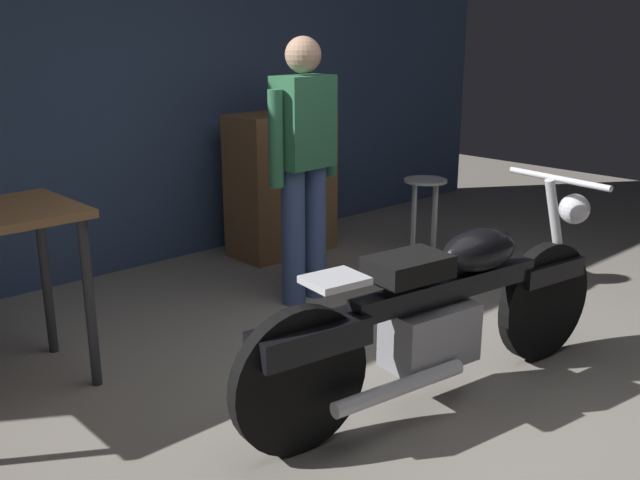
{
  "coord_description": "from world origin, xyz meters",
  "views": [
    {
      "loc": [
        -2.4,
        -1.92,
        1.7
      ],
      "look_at": [
        0.03,
        0.7,
        0.65
      ],
      "focal_mm": 40.17,
      "sensor_mm": 36.0,
      "label": 1
    }
  ],
  "objects_px": {
    "shop_stool": "(425,198)",
    "wooden_dresser": "(281,184)",
    "motorcycle": "(442,310)",
    "person_standing": "(304,160)"
  },
  "relations": [
    {
      "from": "person_standing",
      "to": "wooden_dresser",
      "type": "relative_size",
      "value": 1.52
    },
    {
      "from": "motorcycle",
      "to": "wooden_dresser",
      "type": "height_order",
      "value": "wooden_dresser"
    },
    {
      "from": "motorcycle",
      "to": "person_standing",
      "type": "xyz_separation_m",
      "value": [
        0.4,
        1.42,
        0.48
      ]
    },
    {
      "from": "shop_stool",
      "to": "wooden_dresser",
      "type": "bearing_deg",
      "value": 123.92
    },
    {
      "from": "person_standing",
      "to": "shop_stool",
      "type": "height_order",
      "value": "person_standing"
    },
    {
      "from": "shop_stool",
      "to": "motorcycle",
      "type": "bearing_deg",
      "value": -138.63
    },
    {
      "from": "motorcycle",
      "to": "person_standing",
      "type": "bearing_deg",
      "value": 82.01
    },
    {
      "from": "motorcycle",
      "to": "wooden_dresser",
      "type": "relative_size",
      "value": 1.98
    },
    {
      "from": "motorcycle",
      "to": "shop_stool",
      "type": "bearing_deg",
      "value": 49.19
    },
    {
      "from": "shop_stool",
      "to": "wooden_dresser",
      "type": "relative_size",
      "value": 0.58
    }
  ]
}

